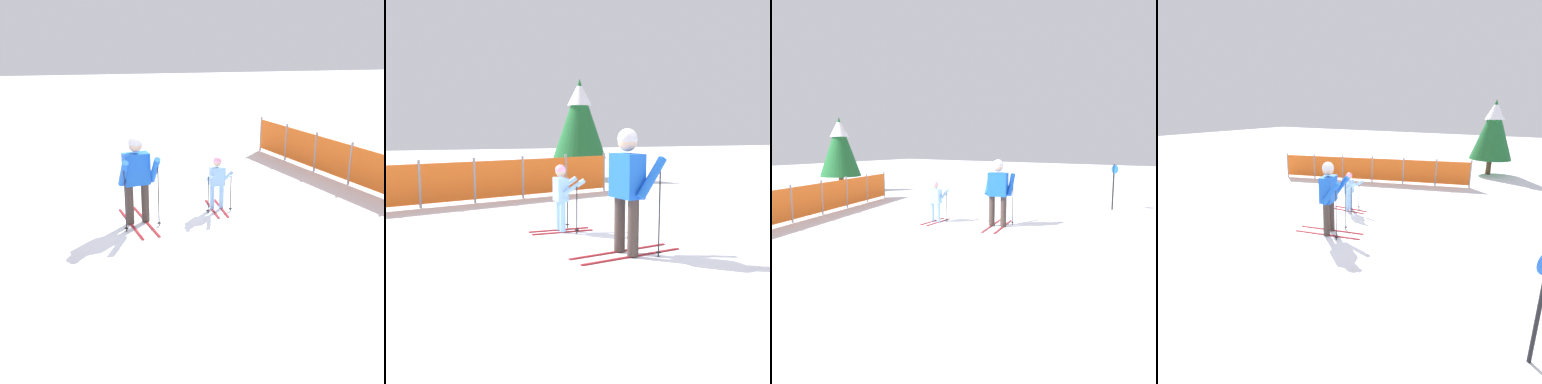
% 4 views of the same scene
% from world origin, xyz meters
% --- Properties ---
extents(ground_plane, '(60.00, 60.00, 0.00)m').
position_xyz_m(ground_plane, '(0.00, 0.00, 0.00)').
color(ground_plane, white).
extents(skier_adult, '(1.66, 0.80, 1.72)m').
position_xyz_m(skier_adult, '(0.07, -0.16, 1.02)').
color(skier_adult, maroon).
rests_on(skier_adult, ground_plane).
extents(skier_child, '(1.06, 0.54, 1.12)m').
position_xyz_m(skier_child, '(-0.38, 1.50, 0.66)').
color(skier_child, maroon).
rests_on(skier_child, ground_plane).
extents(safety_fence, '(7.18, 2.15, 1.03)m').
position_xyz_m(safety_fence, '(-1.43, 4.99, 0.52)').
color(safety_fence, gray).
rests_on(safety_fence, ground_plane).
extents(conifer_far, '(1.75, 1.75, 3.25)m').
position_xyz_m(conifer_far, '(2.40, 8.98, 2.01)').
color(conifer_far, '#4C3823').
rests_on(conifer_far, ground_plane).
extents(trail_marker, '(0.18, 0.24, 1.46)m').
position_xyz_m(trail_marker, '(4.24, -2.06, 0.90)').
color(trail_marker, black).
rests_on(trail_marker, ground_plane).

